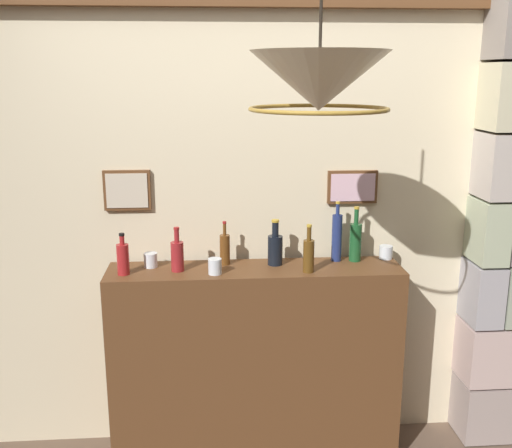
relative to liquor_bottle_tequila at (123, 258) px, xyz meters
name	(u,v)px	position (x,y,z in m)	size (l,w,h in m)	color
panelled_rear_partition	(252,210)	(0.67, 0.28, 0.18)	(3.02, 0.15, 2.54)	beige
stone_pillar	(501,231)	(2.03, 0.15, 0.06)	(0.33, 0.32, 2.47)	#A6948E
bar_shelf_unit	(255,364)	(0.67, 0.04, -0.63)	(1.54, 0.33, 1.09)	brown
liquor_bottle_tequila	(123,258)	(0.00, 0.00, 0.00)	(0.06, 0.06, 0.21)	#A42022
liquor_bottle_brandy	(275,248)	(0.78, 0.10, 0.01)	(0.08, 0.08, 0.24)	black
liquor_bottle_port	(225,249)	(0.51, 0.13, 0.00)	(0.05, 0.05, 0.23)	brown
liquor_bottle_rye	(177,255)	(0.27, 0.03, 0.00)	(0.07, 0.07, 0.23)	maroon
liquor_bottle_whiskey	(355,241)	(1.22, 0.13, 0.03)	(0.07, 0.07, 0.30)	#1A4F26
liquor_bottle_mezcal	(337,237)	(1.12, 0.14, 0.05)	(0.06, 0.06, 0.33)	navy
liquor_bottle_vodka	(309,254)	(0.94, -0.04, 0.01)	(0.06, 0.06, 0.25)	#593A14
glass_tumbler_rocks	(151,260)	(0.13, 0.11, -0.05)	(0.07, 0.07, 0.08)	silver
glass_tumbler_highball	(215,266)	(0.46, -0.03, -0.04)	(0.07, 0.07, 0.08)	silver
glass_tumbler_shot	(386,252)	(1.39, 0.16, -0.05)	(0.07, 0.07, 0.07)	silver
pendant_lamp	(319,83)	(0.86, -0.65, 0.87)	(0.53, 0.53, 0.59)	#EFE5C6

